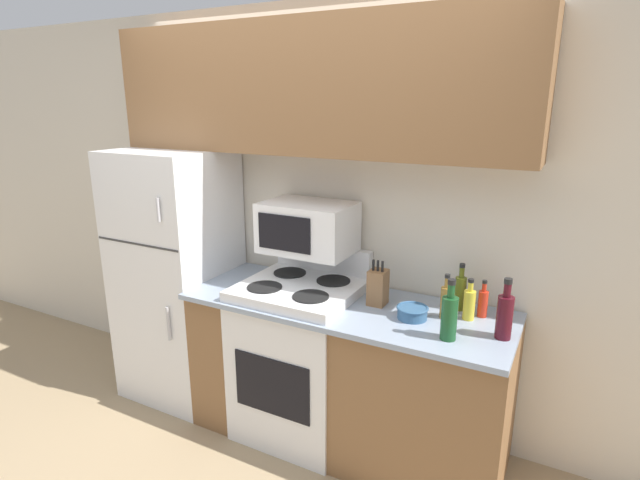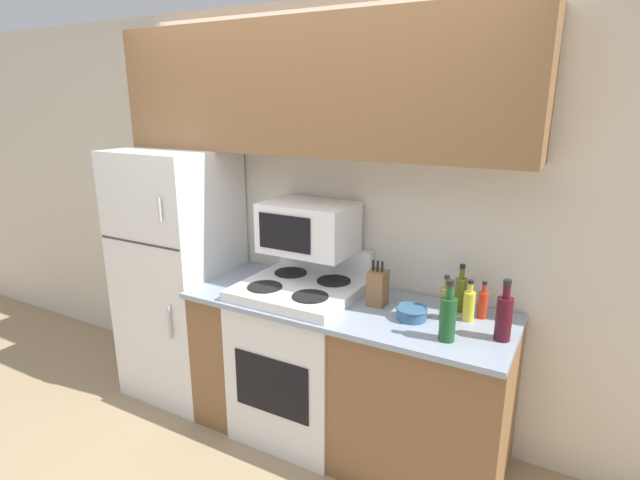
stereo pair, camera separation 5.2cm
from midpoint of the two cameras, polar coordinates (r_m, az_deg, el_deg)
ground_plane at (r=3.20m, az=-5.49°, el=-22.94°), size 12.00×12.00×0.00m
wall_back at (r=3.15m, az=0.77°, el=2.55°), size 8.00×0.05×2.55m
lower_cabinets at (r=3.02m, az=3.38°, el=-15.00°), size 1.83×0.67×0.90m
refrigerator at (r=3.53m, az=-15.31°, el=-3.85°), size 0.69×0.66×1.69m
upper_cabinets at (r=2.91m, az=-0.94°, el=16.94°), size 2.52×0.31×0.73m
stove at (r=3.11m, az=-1.70°, el=-13.08°), size 0.67×0.65×1.12m
microwave at (r=2.93m, az=-0.82°, el=1.46°), size 0.53×0.37×0.29m
knife_block at (r=2.77m, az=7.15°, el=-5.40°), size 0.09×0.11×0.26m
bowl at (r=2.64m, az=10.99°, el=-8.17°), size 0.17×0.17×0.07m
bottle_olive_oil at (r=2.78m, az=16.28°, el=-5.80°), size 0.06×0.06×0.26m
bottle_vinegar at (r=2.66m, az=14.69°, el=-6.87°), size 0.06×0.06×0.24m
bottle_wine_red at (r=2.51m, az=20.84°, el=-8.19°), size 0.08×0.08×0.30m
bottle_hot_sauce at (r=2.74m, az=18.65°, el=-6.91°), size 0.05×0.05×0.20m
bottle_wine_green at (r=2.43m, az=15.00°, el=-8.51°), size 0.08×0.08×0.30m
bottle_cooking_spray at (r=2.68m, az=17.20°, el=-7.08°), size 0.06×0.06×0.22m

